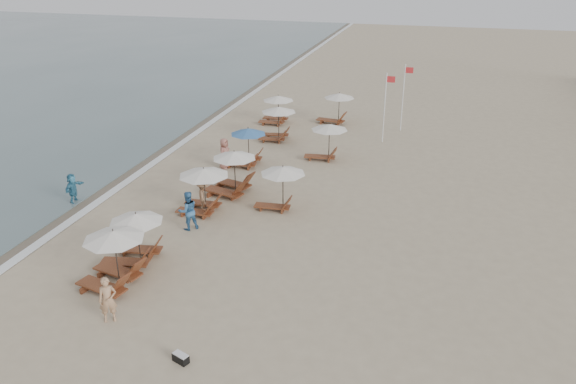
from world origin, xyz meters
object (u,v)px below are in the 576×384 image
(lounger_station_5, at_px, (276,122))
(inland_station_1, at_px, (326,138))
(beachgoer_far_b, at_px, (224,153))
(inland_station_0, at_px, (279,182))
(lounger_station_1, at_px, (133,238))
(beachgoer_near, at_px, (108,300))
(waterline_walker, at_px, (73,188))
(lounger_station_0, at_px, (111,259))
(lounger_station_2, at_px, (201,188))
(beachgoer_mid_a, at_px, (188,211))
(lounger_station_6, at_px, (276,109))
(inland_station_2, at_px, (335,106))
(beachgoer_mid_b, at_px, (203,196))
(duffel_bag, at_px, (181,358))
(flag_pole_near, at_px, (385,105))
(lounger_station_3, at_px, (230,174))
(lounger_station_4, at_px, (245,148))

(lounger_station_5, xyz_separation_m, inland_station_1, (3.99, -2.86, 0.12))
(lounger_station_5, height_order, beachgoer_far_b, lounger_station_5)
(inland_station_0, bearing_deg, lounger_station_1, -123.21)
(beachgoer_near, bearing_deg, waterline_walker, 99.45)
(lounger_station_0, bearing_deg, lounger_station_2, 84.82)
(beachgoer_mid_a, bearing_deg, lounger_station_6, -129.24)
(lounger_station_0, height_order, lounger_station_2, lounger_station_0)
(inland_station_2, height_order, beachgoer_mid_a, inland_station_2)
(inland_station_0, xyz_separation_m, beachgoer_mid_b, (-3.55, -1.15, -0.68))
(inland_station_2, height_order, duffel_bag, inland_station_2)
(waterline_walker, relative_size, flag_pole_near, 0.34)
(lounger_station_0, distance_m, duffel_bag, 5.64)
(beachgoer_near, bearing_deg, lounger_station_5, 59.43)
(inland_station_0, bearing_deg, waterline_walker, -168.90)
(inland_station_2, bearing_deg, lounger_station_5, -121.10)
(lounger_station_1, relative_size, beachgoer_mid_a, 1.39)
(inland_station_0, xyz_separation_m, beachgoer_far_b, (-4.74, 4.70, -0.56))
(lounger_station_2, bearing_deg, lounger_station_3, 80.22)
(lounger_station_5, xyz_separation_m, flag_pole_near, (6.97, 1.55, 1.27))
(lounger_station_3, relative_size, beachgoer_far_b, 1.55)
(lounger_station_6, height_order, inland_station_2, inland_station_2)
(lounger_station_3, relative_size, inland_station_1, 1.07)
(lounger_station_6, distance_m, beachgoer_mid_a, 17.56)
(lounger_station_6, height_order, waterline_walker, lounger_station_6)
(beachgoer_near, xyz_separation_m, duffel_bag, (3.32, -1.33, -0.70))
(lounger_station_3, relative_size, inland_station_2, 1.01)
(lounger_station_2, relative_size, beachgoer_mid_a, 1.38)
(inland_station_2, distance_m, beachgoer_near, 26.11)
(lounger_station_2, relative_size, flag_pole_near, 0.56)
(inland_station_1, xyz_separation_m, beachgoer_mid_b, (-4.21, -8.84, -0.62))
(waterline_walker, height_order, flag_pole_near, flag_pole_near)
(lounger_station_5, relative_size, inland_station_2, 0.89)
(lounger_station_3, distance_m, inland_station_1, 7.43)
(lounger_station_0, bearing_deg, beachgoer_mid_b, 85.06)
(beachgoer_mid_a, height_order, beachgoer_mid_b, beachgoer_mid_a)
(beachgoer_near, bearing_deg, beachgoer_mid_b, 61.65)
(beachgoer_mid_a, bearing_deg, waterline_walker, -52.53)
(lounger_station_0, distance_m, beachgoer_near, 2.33)
(inland_station_2, distance_m, flag_pole_near, 5.39)
(lounger_station_3, distance_m, lounger_station_6, 13.13)
(beachgoer_mid_b, relative_size, duffel_bag, 2.64)
(waterline_walker, bearing_deg, beachgoer_mid_b, -83.26)
(lounger_station_0, height_order, beachgoer_mid_a, lounger_station_0)
(lounger_station_3, xyz_separation_m, beachgoer_far_b, (-1.66, 3.43, -0.16))
(duffel_bag, relative_size, flag_pole_near, 0.13)
(lounger_station_0, bearing_deg, inland_station_1, 73.27)
(lounger_station_3, bearing_deg, inland_station_1, 59.72)
(beachgoer_near, relative_size, beachgoer_mid_b, 1.08)
(beachgoer_mid_b, bearing_deg, beachgoer_mid_a, 153.99)
(lounger_station_4, xyz_separation_m, beachgoer_far_b, (-0.99, -0.77, -0.18))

